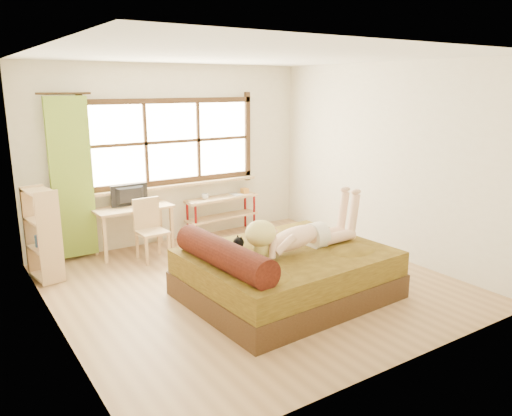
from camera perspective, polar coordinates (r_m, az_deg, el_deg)
floor at (r=6.23m, az=-0.44°, el=-8.66°), size 4.50×4.50×0.00m
ceiling at (r=5.76m, az=-0.49°, el=17.01°), size 4.50×4.50×0.00m
wall_back at (r=7.81m, az=-9.51°, el=6.05°), size 4.50×0.00×4.50m
wall_front at (r=4.18m, az=16.51°, el=-1.02°), size 4.50×0.00×4.50m
wall_left at (r=5.02m, az=-22.60°, el=0.91°), size 0.00×4.50×4.50m
wall_right at (r=7.30m, az=14.61°, el=5.26°), size 0.00×4.50×4.50m
window at (r=7.76m, az=-9.46°, el=7.19°), size 2.80×0.16×1.46m
curtain at (r=7.24m, az=-20.32°, el=3.18°), size 0.55×0.10×2.20m
bed at (r=5.76m, az=3.13°, el=-7.37°), size 2.29×1.88×0.84m
woman at (r=5.67m, az=5.16°, el=-1.59°), size 1.56×0.52×0.66m
kitten at (r=5.37m, az=-3.22°, el=-4.63°), size 0.34×0.15×0.26m
desk at (r=7.39m, az=-13.86°, el=-0.56°), size 1.12×0.55×0.69m
monitor at (r=7.38m, az=-14.10°, el=1.38°), size 0.55×0.09×0.31m
chair at (r=7.12m, az=-12.06°, el=-1.99°), size 0.40×0.40×0.86m
pipe_shelf at (r=8.15m, az=-3.86°, el=0.15°), size 1.27×0.42×0.71m
cup at (r=7.96m, az=-5.84°, el=1.33°), size 0.12×0.12×0.09m
book at (r=8.20m, az=-2.74°, el=1.50°), size 0.17×0.22×0.02m
bookshelf at (r=6.72m, az=-23.18°, el=-2.77°), size 0.36×0.54×1.16m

